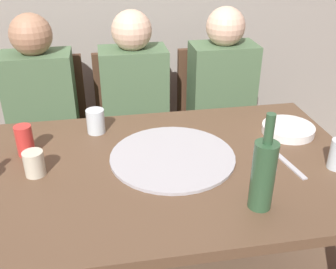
% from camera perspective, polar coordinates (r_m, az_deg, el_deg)
% --- Properties ---
extents(dining_table, '(1.55, 0.92, 0.75)m').
position_cam_1_polar(dining_table, '(1.51, -1.87, -7.02)').
color(dining_table, brown).
rests_on(dining_table, ground_plane).
extents(pizza_tray, '(0.48, 0.48, 0.01)m').
position_cam_1_polar(pizza_tray, '(1.51, 0.66, -3.25)').
color(pizza_tray, '#ADADB2').
rests_on(pizza_tray, dining_table).
extents(wine_bottle, '(0.07, 0.07, 0.33)m').
position_cam_1_polar(wine_bottle, '(1.23, 13.72, -5.55)').
color(wine_bottle, '#2D5133').
rests_on(wine_bottle, dining_table).
extents(tumbler_far, '(0.08, 0.08, 0.10)m').
position_cam_1_polar(tumbler_far, '(1.70, -10.51, 1.92)').
color(tumbler_far, silver).
rests_on(tumbler_far, dining_table).
extents(wine_glass, '(0.07, 0.07, 0.09)m').
position_cam_1_polar(wine_glass, '(1.47, -18.93, -4.00)').
color(wine_glass, beige).
rests_on(wine_glass, dining_table).
extents(soda_can, '(0.07, 0.07, 0.12)m').
position_cam_1_polar(soda_can, '(1.61, -20.18, -0.81)').
color(soda_can, red).
rests_on(soda_can, dining_table).
extents(plate_stack, '(0.22, 0.22, 0.03)m').
position_cam_1_polar(plate_stack, '(1.76, 17.10, 0.75)').
color(plate_stack, white).
rests_on(plate_stack, dining_table).
extents(table_knife, '(0.05, 0.22, 0.01)m').
position_cam_1_polar(table_knife, '(1.54, 17.03, -4.03)').
color(table_knife, '#B7B7BC').
rests_on(table_knife, dining_table).
extents(chair_left, '(0.44, 0.44, 0.90)m').
position_cam_1_polar(chair_left, '(2.34, -17.08, 0.90)').
color(chair_left, '#472D1E').
rests_on(chair_left, ground_plane).
extents(chair_middle, '(0.44, 0.44, 0.90)m').
position_cam_1_polar(chair_middle, '(2.33, -4.78, 1.92)').
color(chair_middle, '#472D1E').
rests_on(chair_middle, ground_plane).
extents(chair_right, '(0.44, 0.44, 0.90)m').
position_cam_1_polar(chair_right, '(2.41, 7.07, 2.82)').
color(chair_right, '#472D1E').
rests_on(chair_right, ground_plane).
extents(guest_in_sweater, '(0.36, 0.56, 1.17)m').
position_cam_1_polar(guest_in_sweater, '(2.15, -17.91, 2.09)').
color(guest_in_sweater, '#4C6B47').
rests_on(guest_in_sweater, ground_plane).
extents(guest_in_beanie, '(0.36, 0.56, 1.17)m').
position_cam_1_polar(guest_in_beanie, '(2.14, -4.51, 3.21)').
color(guest_in_beanie, '#4C6B47').
rests_on(guest_in_beanie, ground_plane).
extents(guest_by_wall, '(0.36, 0.56, 1.17)m').
position_cam_1_polar(guest_by_wall, '(2.23, 8.35, 4.13)').
color(guest_by_wall, '#4C6B47').
rests_on(guest_by_wall, ground_plane).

